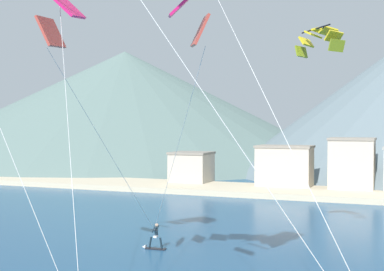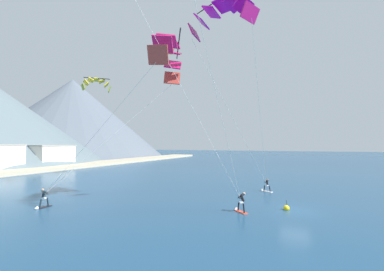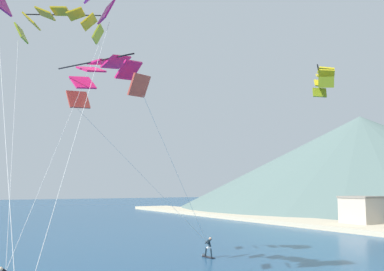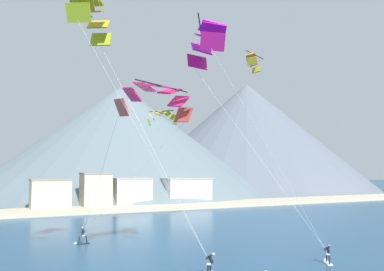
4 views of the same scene
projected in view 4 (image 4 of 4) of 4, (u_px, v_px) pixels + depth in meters
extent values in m
cube|color=white|center=(328.00, 263.00, 35.75)|extent=(1.07, 1.48, 0.07)
cylinder|color=black|center=(329.00, 260.00, 35.38)|extent=(0.21, 0.26, 0.69)
cylinder|color=black|center=(327.00, 258.00, 36.17)|extent=(0.21, 0.26, 0.69)
cube|color=white|center=(328.00, 254.00, 35.81)|extent=(0.36, 0.33, 0.12)
cylinder|color=black|center=(328.00, 250.00, 35.83)|extent=(0.36, 0.32, 0.58)
cylinder|color=black|center=(327.00, 249.00, 35.73)|extent=(0.47, 0.30, 0.38)
cylinder|color=black|center=(327.00, 248.00, 35.95)|extent=(0.47, 0.30, 0.38)
cylinder|color=black|center=(325.00, 249.00, 35.85)|extent=(0.27, 0.47, 0.03)
sphere|color=#9E7051|center=(329.00, 246.00, 35.85)|extent=(0.21, 0.21, 0.21)
cone|color=white|center=(325.00, 260.00, 36.62)|extent=(0.46, 0.43, 0.36)
cube|color=black|center=(83.00, 244.00, 44.88)|extent=(1.47, 0.56, 0.07)
cylinder|color=#14232D|center=(87.00, 239.00, 45.11)|extent=(0.27, 0.15, 0.77)
cylinder|color=#14232D|center=(79.00, 240.00, 44.70)|extent=(0.27, 0.15, 0.77)
cube|color=white|center=(83.00, 236.00, 44.94)|extent=(0.27, 0.34, 0.12)
cylinder|color=#14232D|center=(83.00, 232.00, 45.03)|extent=(0.26, 0.41, 0.66)
cylinder|color=#14232D|center=(84.00, 230.00, 45.02)|extent=(0.13, 0.56, 0.43)
cylinder|color=#14232D|center=(82.00, 230.00, 44.89)|extent=(0.13, 0.56, 0.43)
cylinder|color=black|center=(84.00, 231.00, 44.80)|extent=(0.52, 0.07, 0.03)
sphere|color=tan|center=(83.00, 228.00, 45.17)|extent=(0.24, 0.24, 0.24)
cone|color=white|center=(75.00, 244.00, 44.44)|extent=(0.33, 0.38, 0.36)
cylinder|color=black|center=(208.00, 271.00, 31.39)|extent=(0.27, 0.28, 0.77)
cylinder|color=black|center=(210.00, 269.00, 32.15)|extent=(0.27, 0.28, 0.77)
cube|color=white|center=(209.00, 264.00, 31.80)|extent=(0.41, 0.40, 0.12)
cylinder|color=black|center=(211.00, 259.00, 31.79)|extent=(0.51, 0.50, 0.65)
cylinder|color=black|center=(209.00, 257.00, 31.71)|extent=(0.47, 0.44, 0.43)
cylinder|color=black|center=(210.00, 256.00, 31.95)|extent=(0.47, 0.44, 0.43)
cylinder|color=black|center=(207.00, 257.00, 31.88)|extent=(0.37, 0.41, 0.03)
sphere|color=beige|center=(213.00, 254.00, 31.77)|extent=(0.24, 0.24, 0.24)
cube|color=#B91570|center=(213.00, 42.00, 32.11)|extent=(1.84, 1.54, 1.47)
cube|color=#D011BD|center=(214.00, 32.00, 32.98)|extent=(1.97, 1.82, 1.34)
cube|color=#D011BD|center=(213.00, 28.00, 34.14)|extent=(2.08, 1.91, 1.02)
cube|color=#D011BD|center=(210.00, 30.00, 35.43)|extent=(2.14, 1.82, 0.56)
cube|color=#D011BD|center=(206.00, 37.00, 36.67)|extent=(2.14, 1.61, 1.02)
cube|color=#D011BD|center=(202.00, 48.00, 37.68)|extent=(2.10, 1.25, 1.34)
cube|color=#B91570|center=(197.00, 62.00, 38.31)|extent=(2.01, 0.79, 1.47)
cylinder|color=black|center=(200.00, 27.00, 35.31)|extent=(3.32, 5.61, 0.10)
cylinder|color=silver|center=(272.00, 155.00, 33.83)|extent=(11.03, 0.37, 15.66)
cylinder|color=silver|center=(258.00, 156.00, 37.16)|extent=(9.14, 6.18, 15.66)
cube|color=#BB4235|center=(184.00, 115.00, 40.11)|extent=(1.49, 1.74, 1.56)
cube|color=#E91A67|center=(178.00, 101.00, 39.44)|extent=(1.84, 1.90, 1.35)
cube|color=#E91A67|center=(170.00, 91.00, 38.53)|extent=(2.01, 2.02, 0.95)
cube|color=#E91A67|center=(158.00, 86.00, 37.50)|extent=(1.98, 2.07, 0.42)
cube|color=#E91A67|center=(145.00, 87.00, 36.50)|extent=(1.81, 2.06, 0.95)
cube|color=#E91A67|center=(132.00, 94.00, 35.68)|extent=(1.47, 1.99, 1.35)
cube|color=#BB4235|center=(122.00, 107.00, 35.14)|extent=(0.99, 1.87, 1.56)
cylinder|color=black|center=(163.00, 86.00, 36.97)|extent=(6.32, 3.56, 0.10)
cylinder|color=silver|center=(131.00, 179.00, 42.56)|extent=(7.27, 9.50, 10.93)
cylinder|color=silver|center=(99.00, 180.00, 39.91)|extent=(0.11, 11.91, 10.93)
cube|color=#98AA1C|center=(79.00, 13.00, 30.28)|extent=(1.85, 1.43, 1.28)
cube|color=gold|center=(82.00, 2.00, 31.14)|extent=(2.03, 1.76, 1.02)
cube|color=gold|center=(91.00, 3.00, 33.60)|extent=(2.16, 2.01, 0.14)
cube|color=gold|center=(95.00, 12.00, 34.87)|extent=(2.13, 1.98, 0.62)
cube|color=gold|center=(99.00, 24.00, 35.92)|extent=(2.02, 1.78, 1.02)
cube|color=#98AA1C|center=(101.00, 39.00, 36.63)|extent=(1.84, 1.45, 1.28)
cylinder|color=black|center=(81.00, 3.00, 33.63)|extent=(3.12, 5.80, 0.10)
cylinder|color=silver|center=(144.00, 142.00, 30.94)|extent=(9.65, 1.29, 17.03)
cylinder|color=silver|center=(151.00, 145.00, 34.35)|extent=(6.41, 7.32, 17.03)
cube|color=olive|center=(175.00, 121.00, 53.46)|extent=(1.07, 0.95, 0.84)
cube|color=gold|center=(172.00, 117.00, 53.70)|extent=(1.24, 1.14, 0.79)
cube|color=gold|center=(168.00, 113.00, 53.94)|extent=(1.31, 1.28, 0.60)
cube|color=gold|center=(162.00, 112.00, 54.14)|extent=(1.29, 1.34, 0.31)
cube|color=gold|center=(157.00, 114.00, 54.27)|extent=(1.22, 1.34, 0.60)
cube|color=gold|center=(152.00, 117.00, 54.30)|extent=(1.05, 1.29, 0.79)
cube|color=olive|center=(149.00, 122.00, 54.22)|extent=(0.82, 1.15, 0.84)
cylinder|color=black|center=(161.00, 111.00, 53.68)|extent=(2.32, 2.66, 0.10)
cube|color=#A5941B|center=(256.00, 70.00, 57.04)|extent=(1.08, 1.42, 1.09)
cube|color=orange|center=(254.00, 64.00, 56.52)|extent=(1.27, 1.52, 0.99)
cube|color=orange|center=(252.00, 59.00, 55.78)|extent=(1.42, 1.53, 0.78)
cube|color=orange|center=(251.00, 56.00, 54.90)|extent=(1.51, 1.50, 0.49)
cube|color=orange|center=(251.00, 56.00, 53.98)|extent=(1.53, 1.39, 0.78)
cube|color=orange|center=(251.00, 57.00, 53.10)|extent=(1.52, 1.22, 0.99)
cube|color=#A5941B|center=(252.00, 61.00, 52.37)|extent=(1.43, 1.00, 1.09)
cylinder|color=black|center=(255.00, 55.00, 54.79)|extent=(4.41, 2.62, 0.10)
cube|color=yellow|center=(266.00, 271.00, 29.71)|extent=(0.18, 0.01, 0.12)
cube|color=beige|center=(92.00, 210.00, 77.15)|extent=(180.00, 10.00, 0.70)
cube|color=silver|center=(186.00, 192.00, 90.62)|extent=(9.61, 5.53, 5.39)
cube|color=#9D9992|center=(186.00, 179.00, 90.82)|extent=(9.99, 5.76, 0.30)
cube|color=beige|center=(50.00, 196.00, 77.14)|extent=(6.84, 4.32, 5.61)
cube|color=gray|center=(51.00, 180.00, 77.35)|extent=(7.12, 4.49, 0.30)
cube|color=beige|center=(96.00, 192.00, 81.17)|extent=(5.30, 4.79, 6.67)
cube|color=gray|center=(96.00, 173.00, 81.42)|extent=(5.51, 4.98, 0.30)
cube|color=silver|center=(131.00, 193.00, 85.33)|extent=(7.26, 5.21, 5.60)
cube|color=#9D9992|center=(131.00, 178.00, 85.55)|extent=(7.55, 5.41, 0.30)
cone|color=slate|center=(121.00, 140.00, 123.78)|extent=(85.37, 85.37, 31.67)
cone|color=slate|center=(247.00, 136.00, 150.57)|extent=(87.27, 87.27, 37.42)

